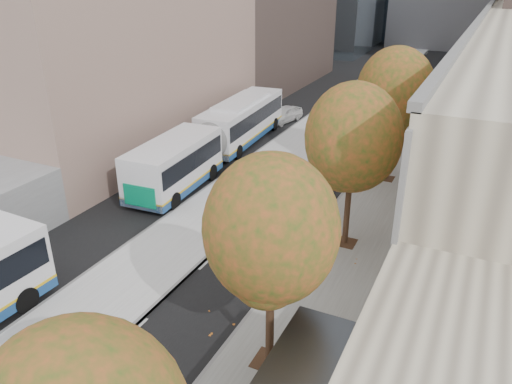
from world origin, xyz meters
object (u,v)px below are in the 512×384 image
Objects in this scene: bus_shelter at (308,374)px; bus_far at (217,136)px; cyclist at (126,359)px; distant_car at (284,114)px.

bus_shelter is 22.92m from bus_far.
distant_car is (-6.92, 29.69, -0.14)m from cyclist.
cyclist is 0.55× the size of distant_car.
bus_shelter is 0.23× the size of bus_far.
distant_car is at bearing 97.78° from cyclist.
bus_shelter reaches higher than distant_car.
bus_far is at bearing -79.42° from distant_car.
bus_shelter reaches higher than cyclist.
bus_shelter is at bearing -52.32° from distant_car.
bus_far is (-13.51, 18.51, -0.47)m from bus_shelter.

